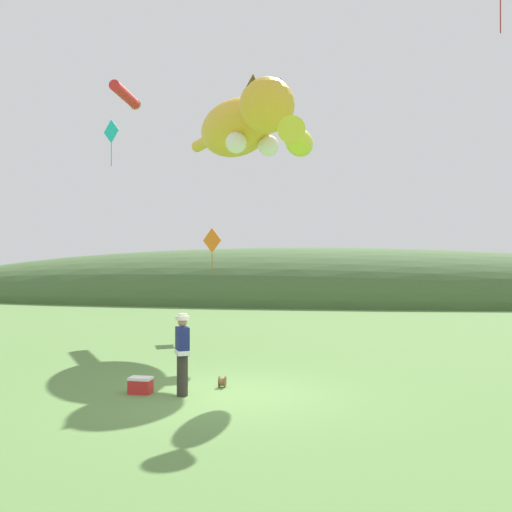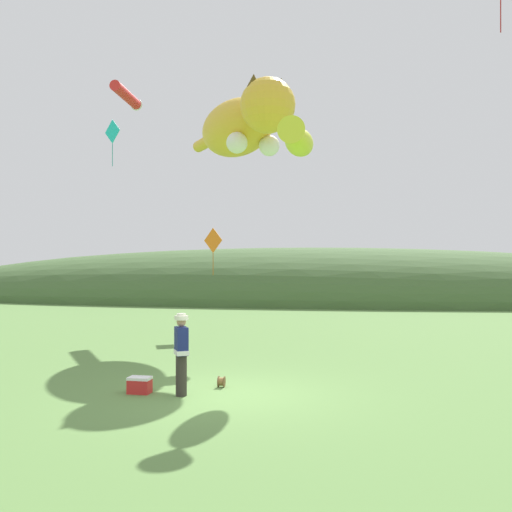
% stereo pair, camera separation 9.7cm
% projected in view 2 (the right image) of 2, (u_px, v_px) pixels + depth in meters
% --- Properties ---
extents(ground_plane, '(120.00, 120.00, 0.00)m').
position_uv_depth(ground_plane, '(229.00, 395.00, 12.34)').
color(ground_plane, '#5B8442').
extents(distant_hill_ridge, '(61.73, 14.42, 7.52)m').
position_uv_depth(distant_hill_ridge, '(307.00, 300.00, 40.49)').
color(distant_hill_ridge, '#426033').
rests_on(distant_hill_ridge, ground).
extents(festival_attendant, '(0.42, 0.49, 1.77)m').
position_uv_depth(festival_attendant, '(181.00, 351.00, 12.28)').
color(festival_attendant, '#332D28').
rests_on(festival_attendant, ground).
extents(kite_spool, '(0.15, 0.25, 0.25)m').
position_uv_depth(kite_spool, '(221.00, 382.00, 13.10)').
color(kite_spool, olive).
rests_on(kite_spool, ground).
extents(picnic_cooler, '(0.51, 0.35, 0.36)m').
position_uv_depth(picnic_cooler, '(140.00, 385.00, 12.50)').
color(picnic_cooler, red).
rests_on(picnic_cooler, ground).
extents(kite_giant_cat, '(5.34, 7.46, 2.59)m').
position_uv_depth(kite_giant_cat, '(243.00, 125.00, 22.18)').
color(kite_giant_cat, gold).
extents(kite_fish_windsock, '(0.92, 2.87, 0.87)m').
position_uv_depth(kite_fish_windsock, '(298.00, 140.00, 16.50)').
color(kite_fish_windsock, yellow).
extents(kite_tube_streamer, '(0.53, 2.37, 0.44)m').
position_uv_depth(kite_tube_streamer, '(127.00, 96.00, 19.58)').
color(kite_tube_streamer, red).
extents(kite_diamond_orange, '(0.88, 0.55, 1.92)m').
position_uv_depth(kite_diamond_orange, '(213.00, 241.00, 23.05)').
color(kite_diamond_orange, orange).
extents(kite_diamond_teal, '(0.82, 0.50, 1.84)m').
position_uv_depth(kite_diamond_teal, '(112.00, 132.00, 22.35)').
color(kite_diamond_teal, '#19BFBF').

